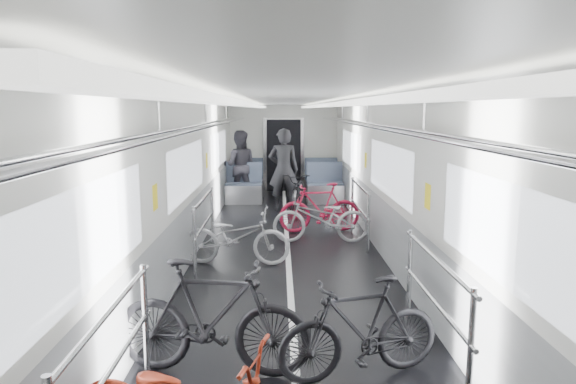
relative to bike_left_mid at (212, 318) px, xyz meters
name	(u,v)px	position (x,y,z in m)	size (l,w,h in m)	color
car_shell	(287,174)	(0.72, 5.04, 0.61)	(3.02, 14.01, 2.41)	black
bike_left_mid	(212,318)	(0.00, 0.00, 0.00)	(0.48, 1.72, 1.03)	black
bike_left_far	(236,237)	(-0.06, 3.22, -0.10)	(0.56, 1.59, 0.84)	#AAAAAF
bike_right_near	(360,328)	(1.27, -0.08, -0.07)	(0.42, 1.47, 0.88)	black
bike_right_mid	(321,218)	(1.30, 4.44, -0.08)	(0.58, 1.66, 0.87)	#A6A6AB
bike_right_far	(320,208)	(1.34, 5.24, -0.05)	(0.44, 1.54, 0.93)	#B61635
bike_aisle	(298,192)	(1.02, 7.24, -0.07)	(0.59, 1.71, 0.90)	black
person_standing	(283,170)	(0.69, 7.34, 0.42)	(0.68, 0.45, 1.87)	black
person_seated	(239,166)	(-0.41, 8.61, 0.37)	(0.86, 0.67, 1.77)	#2D2B33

